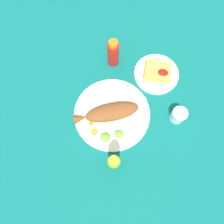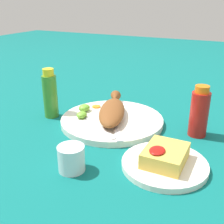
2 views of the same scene
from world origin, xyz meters
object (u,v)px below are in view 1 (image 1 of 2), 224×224
fork_near (129,105)px  hot_sauce_bottle_green (114,163)px  main_plate (112,114)px  salt_cup (178,116)px  fork_far (132,116)px  side_plate_fries (156,74)px  hot_sauce_bottle_red (113,53)px  fried_fish (109,113)px

fork_near → hot_sauce_bottle_green: hot_sauce_bottle_green is taller
main_plate → salt_cup: (0.27, 0.03, 0.02)m
fork_far → salt_cup: size_ratio=2.60×
main_plate → hot_sauce_bottle_green: 0.22m
fork_near → side_plate_fries: size_ratio=0.81×
fork_near → side_plate_fries: (0.10, 0.17, -0.01)m
salt_cup → fork_far: bearing=-171.3°
fork_far → side_plate_fries: 0.23m
main_plate → fork_far: (0.09, 0.00, 0.01)m
fork_far → hot_sauce_bottle_red: hot_sauce_bottle_red is taller
fried_fish → hot_sauce_bottle_red: 0.26m
fork_near → side_plate_fries: 0.20m
side_plate_fries → hot_sauce_bottle_red: bearing=170.1°
fork_near → hot_sauce_bottle_red: 0.24m
hot_sauce_bottle_red → fried_fish: bearing=-84.5°
hot_sauce_bottle_red → fork_far: bearing=-64.4°
main_plate → fork_near: size_ratio=1.97×
fork_near → hot_sauce_bottle_red: (-0.10, 0.21, 0.05)m
fork_far → fork_near: bearing=55.9°
main_plate → side_plate_fries: size_ratio=1.59×
side_plate_fries → fork_far: bearing=-110.8°
hot_sauce_bottle_red → salt_cup: (0.31, -0.22, -0.04)m
hot_sauce_bottle_green → hot_sauce_bottle_red: bearing=99.3°
main_plate → side_plate_fries: bearing=52.8°
main_plate → salt_cup: 0.28m
hot_sauce_bottle_red → salt_cup: size_ratio=2.37×
fried_fish → fork_near: bearing=12.1°
fried_fish → main_plate: bearing=0.0°
hot_sauce_bottle_green → fried_fish: bearing=104.0°
fork_near → hot_sauce_bottle_green: 0.26m
salt_cup → side_plate_fries: (-0.11, 0.19, -0.02)m
main_plate → fork_far: fork_far is taller
hot_sauce_bottle_green → side_plate_fries: size_ratio=0.81×
fork_near → fork_far: size_ratio=1.01×
fried_fish → hot_sauce_bottle_red: size_ratio=1.84×
fork_far → salt_cup: (0.19, 0.03, 0.01)m
main_plate → fried_fish: fried_fish is taller
salt_cup → hot_sauce_bottle_red: bearing=144.1°
salt_cup → fried_fish: bearing=-172.7°
fork_far → hot_sauce_bottle_red: bearing=58.8°
hot_sauce_bottle_green → side_plate_fries: 0.45m
fork_near → fork_far: bearing=-99.6°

